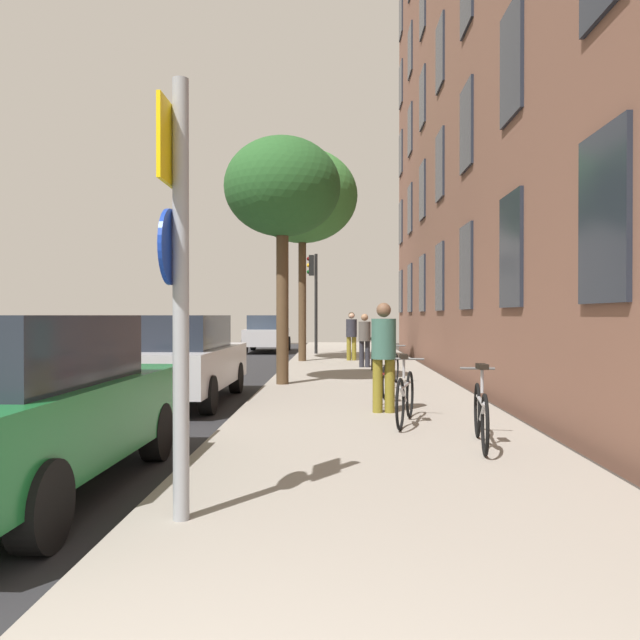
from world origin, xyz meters
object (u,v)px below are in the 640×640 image
object	(u,v)px
bicycle_0	(481,413)
tree_far	(302,197)
bicycle_2	(381,383)
bicycle_4	(372,357)
pedestrian_0	(384,350)
car_1	(182,358)
car_2	(267,333)
car_0	(20,404)
sign_post	(178,267)
bicycle_1	(405,396)
traffic_light	(314,286)
bicycle_3	(393,368)
pedestrian_1	(365,337)
pedestrian_2	(351,333)
tree_near	(282,189)

from	to	relation	value
bicycle_0	tree_far	bearing A→B (deg)	101.76
bicycle_2	bicycle_4	distance (m)	6.91
pedestrian_0	car_1	bearing A→B (deg)	153.77
bicycle_2	car_2	bearing A→B (deg)	102.84
car_0	sign_post	bearing A→B (deg)	-29.25
bicycle_1	car_0	distance (m)	4.99
bicycle_0	car_0	bearing A→B (deg)	-158.39
bicycle_2	traffic_light	bearing A→B (deg)	96.86
bicycle_0	bicycle_1	distance (m)	1.64
bicycle_3	pedestrian_1	world-z (taller)	pedestrian_1
sign_post	car_0	world-z (taller)	sign_post
bicycle_4	pedestrian_2	size ratio (longest dim) A/B	1.05
pedestrian_1	car_0	xyz separation A→B (m)	(-3.62, -12.82, -0.17)
bicycle_1	car_1	bearing A→B (deg)	143.98
bicycle_0	car_2	size ratio (longest dim) A/B	0.39
pedestrian_0	car_1	world-z (taller)	pedestrian_0
bicycle_4	bicycle_3	bearing A→B (deg)	-86.85
bicycle_3	bicycle_4	bearing A→B (deg)	93.15
traffic_light	tree_far	xyz separation A→B (m)	(-0.22, -3.98, 2.76)
traffic_light	tree_far	bearing A→B (deg)	-93.22
bicycle_0	car_1	bearing A→B (deg)	136.86
bicycle_4	bicycle_1	bearing A→B (deg)	-90.25
bicycle_1	bicycle_4	distance (m)	8.96
car_1	pedestrian_0	bearing A→B (deg)	-26.23
traffic_light	pedestrian_0	distance (m)	15.20
traffic_light	pedestrian_2	world-z (taller)	traffic_light
pedestrian_1	sign_post	bearing A→B (deg)	-98.18
tree_near	tree_far	xyz separation A→B (m)	(0.05, 7.03, 1.16)
bicycle_1	pedestrian_1	distance (m)	9.59
traffic_light	bicycle_4	bearing A→B (deg)	-74.81
bicycle_4	car_2	xyz separation A→B (m)	(-4.08, 9.96, 0.38)
bicycle_0	pedestrian_0	bearing A→B (deg)	110.75
car_1	car_0	bearing A→B (deg)	-89.52
sign_post	tree_near	xyz separation A→B (m)	(-0.03, 9.18, 2.42)
bicycle_0	car_0	world-z (taller)	car_0
pedestrian_0	pedestrian_2	distance (m)	11.33
bicycle_0	car_0	distance (m)	4.84
sign_post	bicycle_1	xyz separation A→B (m)	(2.12, 4.17, -1.48)
bicycle_0	bicycle_3	bearing A→B (deg)	94.04
tree_near	pedestrian_1	distance (m)	6.03
sign_post	bicycle_0	size ratio (longest dim) A/B	1.88
pedestrian_2	traffic_light	bearing A→B (deg)	110.92
bicycle_1	bicycle_4	world-z (taller)	bicycle_1
sign_post	car_1	xyz separation A→B (m)	(-1.70, 6.95, -1.14)
traffic_light	car_1	distance (m)	13.53
bicycle_2	pedestrian_1	distance (m)	7.53
tree_near	car_1	world-z (taller)	tree_near
pedestrian_0	pedestrian_1	bearing A→B (deg)	89.48
bicycle_4	bicycle_0	bearing A→B (deg)	-86.30
bicycle_0	bicycle_3	size ratio (longest dim) A/B	1.08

